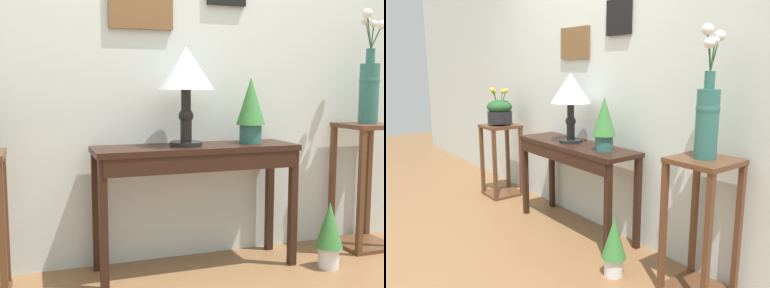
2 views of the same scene
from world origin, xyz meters
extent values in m
cube|color=silver|center=(0.00, 1.47, 1.40)|extent=(9.00, 0.10, 2.80)
cube|color=brown|center=(-0.22, 1.40, 1.60)|extent=(0.40, 0.02, 0.27)
cube|color=#52AAA5|center=(-0.22, 1.40, 1.60)|extent=(0.32, 0.01, 0.22)
cube|color=black|center=(0.06, 1.19, 0.75)|extent=(1.24, 0.37, 0.03)
cube|color=black|center=(0.06, 1.03, 0.68)|extent=(1.17, 0.03, 0.10)
cube|color=black|center=(-0.52, 1.04, 0.37)|extent=(0.04, 0.04, 0.73)
cube|color=black|center=(0.65, 1.04, 0.37)|extent=(0.04, 0.04, 0.73)
cube|color=black|center=(-0.52, 1.34, 0.37)|extent=(0.04, 0.04, 0.73)
cube|color=black|center=(0.65, 1.34, 0.37)|extent=(0.04, 0.04, 0.73)
cylinder|color=black|center=(0.00, 1.19, 0.78)|extent=(0.20, 0.20, 0.02)
cylinder|color=black|center=(0.00, 1.19, 0.87)|extent=(0.07, 0.07, 0.15)
sphere|color=black|center=(0.00, 1.19, 0.95)|extent=(0.09, 0.09, 0.09)
cylinder|color=black|center=(0.00, 1.19, 1.02)|extent=(0.06, 0.06, 0.15)
cone|color=silver|center=(0.00, 1.19, 1.23)|extent=(0.34, 0.34, 0.25)
cylinder|color=#2D665B|center=(0.42, 1.19, 0.83)|extent=(0.14, 0.14, 0.12)
cone|color=#387A38|center=(0.42, 1.19, 1.03)|extent=(0.18, 0.18, 0.29)
cube|color=#56331E|center=(-1.03, 0.97, 0.39)|extent=(0.04, 0.03, 0.72)
cube|color=#56331E|center=(-1.03, 1.28, 0.39)|extent=(0.04, 0.04, 0.72)
cube|color=#56331E|center=(1.31, 1.20, 0.85)|extent=(0.36, 0.36, 0.03)
cube|color=#56331E|center=(1.31, 1.20, 0.01)|extent=(0.36, 0.36, 0.03)
cube|color=#56331E|center=(1.16, 1.04, 0.43)|extent=(0.04, 0.04, 0.81)
cube|color=#56331E|center=(1.16, 1.35, 0.43)|extent=(0.04, 0.04, 0.81)
cube|color=#56331E|center=(1.47, 1.35, 0.43)|extent=(0.04, 0.04, 0.81)
cylinder|color=#2D665B|center=(1.31, 1.20, 1.07)|extent=(0.13, 0.13, 0.41)
sphere|color=#2D665B|center=(1.31, 1.20, 1.16)|extent=(0.14, 0.14, 0.14)
cylinder|color=#2D665B|center=(1.31, 1.20, 1.32)|extent=(0.06, 0.06, 0.10)
cylinder|color=#235128|center=(1.33, 1.16, 1.45)|extent=(0.04, 0.07, 0.15)
sphere|color=white|center=(1.34, 1.13, 1.52)|extent=(0.06, 0.06, 0.06)
cylinder|color=#235128|center=(1.31, 1.23, 1.47)|extent=(0.01, 0.07, 0.20)
sphere|color=white|center=(1.32, 1.26, 1.57)|extent=(0.07, 0.07, 0.07)
cylinder|color=#235128|center=(1.29, 1.20, 1.49)|extent=(0.05, 0.01, 0.23)
sphere|color=white|center=(1.28, 1.20, 1.60)|extent=(0.07, 0.07, 0.07)
cylinder|color=#235128|center=(1.32, 1.20, 1.46)|extent=(0.03, 0.01, 0.17)
sphere|color=white|center=(1.33, 1.20, 1.54)|extent=(0.05, 0.05, 0.05)
cylinder|color=silver|center=(0.84, 0.92, 0.07)|extent=(0.13, 0.13, 0.13)
cone|color=#387A38|center=(0.84, 0.92, 0.28)|extent=(0.17, 0.17, 0.28)
camera|label=1|loc=(-0.87, -1.47, 1.11)|focal=44.24mm
camera|label=2|loc=(2.63, -0.76, 1.40)|focal=36.62mm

